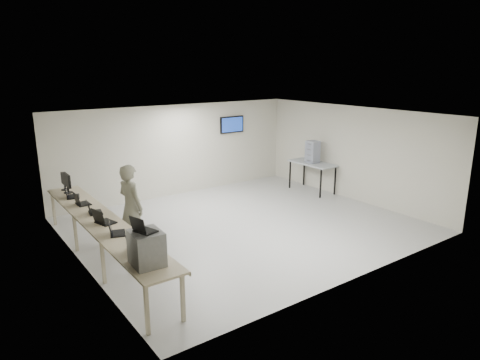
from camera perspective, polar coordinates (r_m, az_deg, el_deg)
room at (r=10.58m, az=0.60°, el=1.23°), size 8.01×7.01×2.81m
workbench at (r=9.12m, az=-17.93°, el=-5.61°), size 0.76×6.00×0.90m
equipment_box at (r=6.88m, az=-12.35°, el=-8.85°), size 0.49×0.55×0.55m
laptop_on_box at (r=6.74m, az=-12.91°, el=-6.28°), size 0.37×0.39×0.26m
laptop_0 at (r=7.43m, az=-14.10°, el=-8.83°), size 0.39×0.43×0.29m
laptop_1 at (r=8.26m, az=-16.38°, el=-6.53°), size 0.41×0.43×0.29m
laptop_2 at (r=8.90m, az=-17.87°, el=-5.06°), size 0.41×0.45×0.31m
laptop_3 at (r=9.55m, az=-19.05°, el=-3.84°), size 0.35×0.40×0.28m
laptop_4 at (r=10.25m, az=-20.50°, el=-2.71°), size 0.31×0.38×0.29m
laptop_5 at (r=10.90m, az=-21.71°, el=-1.79°), size 0.41×0.45×0.31m
monitor_near at (r=11.28m, az=-22.04°, el=-0.16°), size 0.22×0.49×0.48m
monitor_far at (r=11.57m, az=-22.40°, el=-0.02°), size 0.19×0.43×0.42m
soldier at (r=9.61m, az=-14.33°, el=-3.51°), size 0.60×0.78×1.90m
side_table at (r=13.85m, az=9.64°, el=2.04°), size 0.74×1.59×0.95m
storage_bins at (r=13.75m, az=9.66°, el=3.73°), size 0.33×0.37×0.70m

